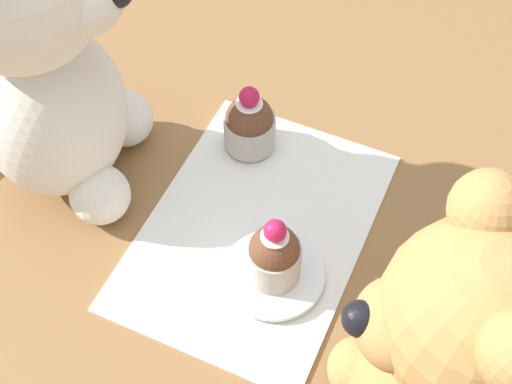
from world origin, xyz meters
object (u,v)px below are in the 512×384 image
at_px(cupcake_near_tan_bear, 274,254).
at_px(cupcake_near_cream_bear, 250,124).
at_px(teddy_bear_cream, 41,55).
at_px(saucer_plate, 273,274).
at_px(teddy_bear_tan, 445,372).

bearing_deg(cupcake_near_tan_bear, cupcake_near_cream_bear, 32.23).
height_order(teddy_bear_cream, cupcake_near_cream_bear, teddy_bear_cream).
height_order(teddy_bear_cream, cupcake_near_tan_bear, teddy_bear_cream).
bearing_deg(teddy_bear_cream, cupcake_near_cream_bear, -72.67).
height_order(cupcake_near_cream_bear, saucer_plate, cupcake_near_cream_bear).
relative_size(teddy_bear_tan, cupcake_near_cream_bear, 3.55).
xyz_separation_m(teddy_bear_tan, cupcake_near_cream_bear, (0.20, 0.22, -0.09)).
relative_size(teddy_bear_cream, cupcake_near_cream_bear, 4.04).
bearing_deg(saucer_plate, cupcake_near_tan_bear, 45.00).
distance_m(teddy_bear_cream, teddy_bear_tan, 0.38).
xyz_separation_m(teddy_bear_tan, cupcake_near_tan_bear, (0.08, 0.14, -0.08)).
relative_size(teddy_bear_tan, cupcake_near_tan_bear, 3.56).
xyz_separation_m(teddy_bear_cream, cupcake_near_tan_bear, (-0.03, -0.22, -0.10)).
xyz_separation_m(cupcake_near_cream_bear, saucer_plate, (-0.12, -0.08, -0.02)).
bearing_deg(teddy_bear_tan, cupcake_near_tan_bear, -143.20).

